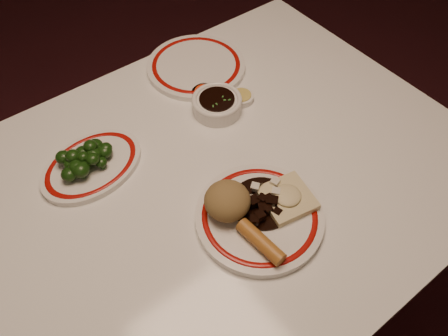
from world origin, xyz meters
The scene contains 13 objects.
ground centered at (0.00, 0.00, 0.00)m, with size 7.00×7.00×0.00m, color black.
dining_table centered at (0.00, 0.00, 0.66)m, with size 1.20×0.90×0.75m.
main_plate centered at (0.01, -0.15, 0.76)m, with size 0.32×0.32×0.02m.
rice_mound centered at (-0.04, -0.10, 0.80)m, with size 0.09×0.09×0.07m, color olive.
spring_roll centered at (-0.03, -0.21, 0.78)m, with size 0.03×0.03×0.11m, color #B1712B.
fried_wonton centered at (0.08, -0.16, 0.78)m, with size 0.12×0.12×0.03m.
stirfry_heap centered at (0.03, -0.13, 0.78)m, with size 0.13×0.13×0.03m.
broccoli_plate centered at (-0.20, 0.18, 0.76)m, with size 0.26×0.24×0.02m.
broccoli_pile centered at (-0.21, 0.18, 0.79)m, with size 0.13×0.09×0.05m.
soy_bowl centered at (0.13, 0.16, 0.77)m, with size 0.12×0.12×0.04m.
sweet_sour_dish centered at (0.14, 0.22, 0.76)m, with size 0.06×0.06×0.02m.
mustard_dish centered at (0.20, 0.15, 0.76)m, with size 0.06×0.06×0.02m.
far_plate centered at (0.18, 0.32, 0.76)m, with size 0.32×0.32×0.02m.
Camera 1 is at (-0.33, -0.48, 1.53)m, focal length 35.00 mm.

